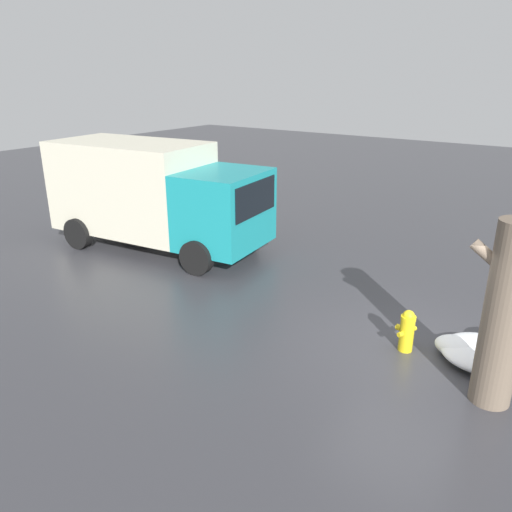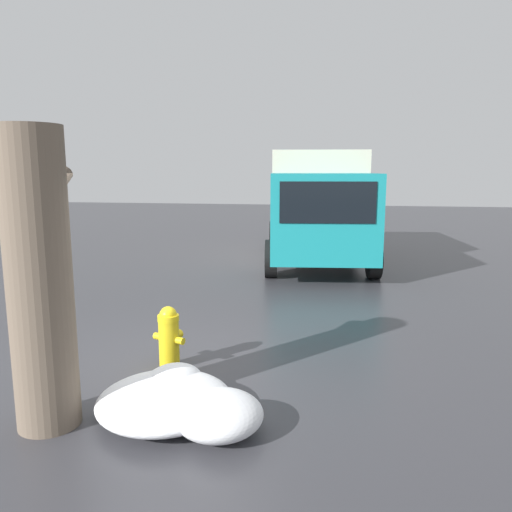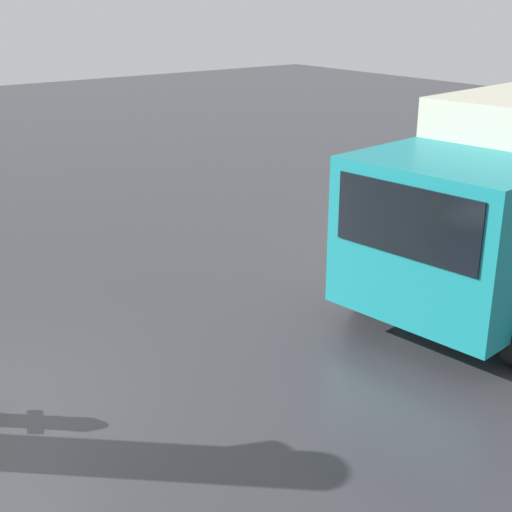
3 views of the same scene
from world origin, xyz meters
The scene contains 7 objects.
ground_plane centered at (0.00, 0.00, 0.00)m, with size 60.00×60.00×0.00m, color #38383D.
fire_hydrant centered at (0.00, 0.00, 0.42)m, with size 0.37×0.47×0.81m.
tree_trunk centered at (-1.59, 0.71, 1.49)m, with size 0.94×0.61×2.95m.
delivery_truck centered at (8.02, -1.52, 1.63)m, with size 6.56×3.24×3.01m.
snow_pile_by_hydrant centered at (-1.26, -0.38, 0.18)m, with size 1.42×1.40×0.35m.
snow_pile_curbside centered at (-1.50, -1.02, 0.20)m, with size 0.89×0.88×0.40m.
snow_pile_by_tree centered at (-0.91, -0.34, 0.18)m, with size 0.95×0.68×0.37m.
Camera 1 is at (-2.38, 8.22, 4.87)m, focal length 35.00 mm.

